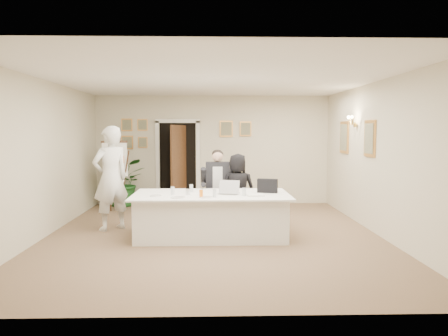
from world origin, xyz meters
name	(u,v)px	position (x,y,z in m)	size (l,w,h in m)	color
floor	(213,235)	(0.00, 0.00, 0.00)	(7.00, 7.00, 0.00)	brown
ceiling	(213,79)	(0.00, 0.00, 2.80)	(6.00, 7.00, 0.02)	white
wall_back	(213,150)	(0.00, 3.50, 1.40)	(6.00, 0.10, 2.80)	beige
wall_front	(214,180)	(0.00, -3.50, 1.40)	(6.00, 0.10, 2.80)	beige
wall_left	(44,159)	(-3.00, 0.00, 1.40)	(0.10, 7.00, 2.80)	beige
wall_right	(378,158)	(3.00, 0.00, 1.40)	(0.10, 7.00, 2.80)	beige
doorway	(178,164)	(-0.88, 3.32, 1.04)	(1.14, 0.86, 2.20)	black
pictures_back_wall	(182,133)	(-0.80, 3.47, 1.85)	(3.40, 0.06, 0.80)	#DD9C4B
pictures_right_wall	(355,138)	(2.97, 1.20, 1.75)	(0.06, 2.20, 0.80)	#DD9C4B
wall_sconce	(353,121)	(2.90, 1.20, 2.10)	(0.20, 0.30, 0.24)	#B8913B
conference_table	(211,215)	(-0.04, -0.10, 0.39)	(2.77, 1.48, 0.78)	silver
seated_man	(218,186)	(0.09, 1.03, 0.77)	(0.66, 0.70, 1.53)	black
flip_chart	(115,180)	(-2.30, 2.41, 0.76)	(0.59, 0.45, 1.63)	black
standing_man	(111,178)	(-1.95, 0.50, 0.99)	(0.73, 0.48, 1.99)	silver
standing_woman	(238,189)	(0.50, 0.90, 0.72)	(0.71, 0.46, 1.44)	black
potted_palm	(124,182)	(-2.25, 3.20, 0.61)	(1.10, 0.95, 1.22)	#1D571F
laptop	(229,186)	(0.28, -0.11, 0.91)	(0.36, 0.37, 0.28)	#B7BABC
laptop_bag	(267,186)	(0.98, 0.00, 0.90)	(0.36, 0.10, 0.25)	black
paper_stack	(256,195)	(0.73, -0.41, 0.79)	(0.29, 0.20, 0.03)	white
plate_left	(156,196)	(-0.99, -0.37, 0.78)	(0.20, 0.20, 0.01)	white
plate_mid	(178,197)	(-0.59, -0.58, 0.78)	(0.24, 0.24, 0.01)	white
plate_near	(206,197)	(-0.12, -0.57, 0.78)	(0.22, 0.22, 0.01)	white
glass_a	(173,191)	(-0.71, -0.19, 0.84)	(0.07, 0.07, 0.14)	silver
glass_b	(215,193)	(0.02, -0.51, 0.84)	(0.06, 0.06, 0.14)	silver
glass_c	(244,192)	(0.53, -0.39, 0.84)	(0.07, 0.07, 0.14)	silver
glass_d	(191,188)	(-0.40, 0.13, 0.84)	(0.06, 0.06, 0.14)	silver
oj_glass	(201,194)	(-0.20, -0.54, 0.84)	(0.06, 0.06, 0.13)	orange
steel_jug	(188,192)	(-0.44, -0.22, 0.83)	(0.08, 0.08, 0.11)	silver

